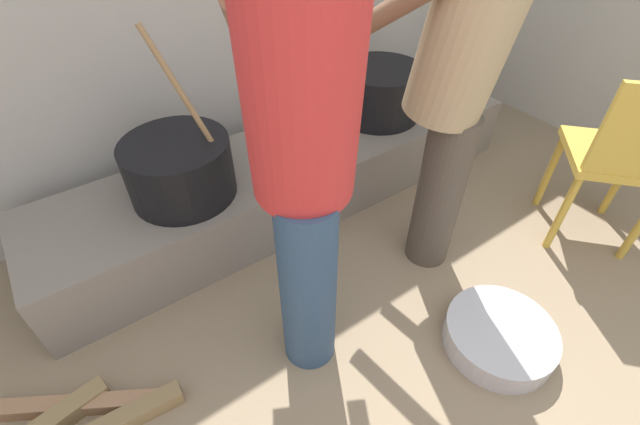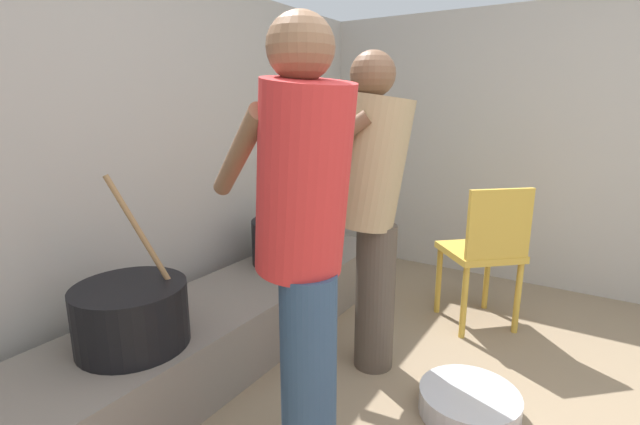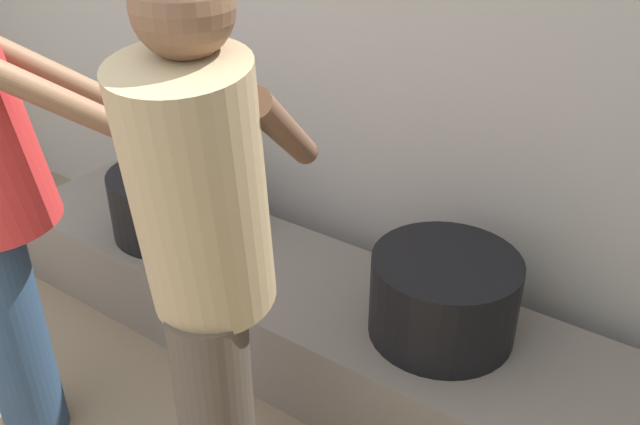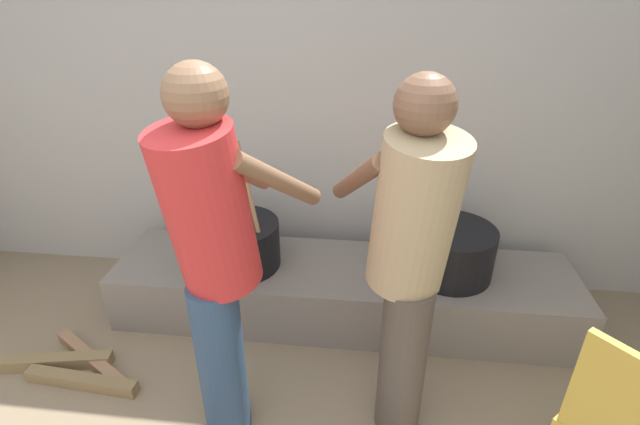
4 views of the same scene
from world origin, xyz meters
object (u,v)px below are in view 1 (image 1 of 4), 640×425
(cooking_pot_secondary, at_px, (379,92))
(chair_yellow, at_px, (622,157))
(cook_in_red_shirt, at_px, (303,152))
(cook_in_tan_shirt, at_px, (457,80))
(cooking_pot_main, at_px, (180,169))
(metal_mixing_bowl, at_px, (499,336))

(cooking_pot_secondary, xyz_separation_m, chair_yellow, (0.44, -1.12, 0.02))
(cooking_pot_secondary, relative_size, cook_in_red_shirt, 0.29)
(cook_in_tan_shirt, bearing_deg, cooking_pot_secondary, 67.19)
(chair_yellow, bearing_deg, cooking_pot_main, 146.69)
(cook_in_tan_shirt, distance_m, cook_in_red_shirt, 0.74)
(cook_in_red_shirt, bearing_deg, cook_in_tan_shirt, 7.99)
(cooking_pot_main, height_order, cook_in_tan_shirt, cook_in_tan_shirt)
(cook_in_tan_shirt, relative_size, chair_yellow, 1.78)
(cook_in_red_shirt, bearing_deg, cooking_pot_secondary, 38.36)
(cooking_pot_secondary, distance_m, chair_yellow, 1.20)
(chair_yellow, relative_size, metal_mixing_bowl, 2.03)
(cooking_pot_main, distance_m, cooking_pot_secondary, 1.18)
(cooking_pot_secondary, xyz_separation_m, cook_in_red_shirt, (-1.03, -0.82, 0.44))
(metal_mixing_bowl, bearing_deg, cooking_pot_main, 122.00)
(cook_in_tan_shirt, height_order, cook_in_red_shirt, cook_in_red_shirt)
(cook_in_red_shirt, xyz_separation_m, chair_yellow, (1.47, -0.30, -0.43))
(cook_in_tan_shirt, bearing_deg, cook_in_red_shirt, -172.01)
(cooking_pot_main, bearing_deg, metal_mixing_bowl, -58.00)
(cook_in_red_shirt, relative_size, chair_yellow, 1.83)
(cook_in_tan_shirt, height_order, metal_mixing_bowl, cook_in_tan_shirt)
(chair_yellow, height_order, metal_mixing_bowl, chair_yellow)
(cook_in_red_shirt, height_order, metal_mixing_bowl, cook_in_red_shirt)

